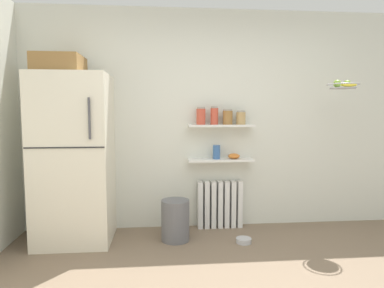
# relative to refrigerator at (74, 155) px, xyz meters

# --- Properties ---
(back_wall) EXTENTS (7.04, 0.10, 2.60)m
(back_wall) POSITION_rel_refrigerator_xyz_m (1.53, 0.40, 0.36)
(back_wall) COLOR silver
(back_wall) RESTS_ON ground_plane
(refrigerator) EXTENTS (0.77, 0.72, 1.98)m
(refrigerator) POSITION_rel_refrigerator_xyz_m (0.00, 0.00, 0.00)
(refrigerator) COLOR silver
(refrigerator) RESTS_ON ground_plane
(radiator) EXTENTS (0.54, 0.12, 0.57)m
(radiator) POSITION_rel_refrigerator_xyz_m (1.63, 0.27, -0.66)
(radiator) COLOR white
(radiator) RESTS_ON ground_plane
(wall_shelf_lower) EXTENTS (0.77, 0.22, 0.02)m
(wall_shelf_lower) POSITION_rel_refrigerator_xyz_m (1.63, 0.24, -0.11)
(wall_shelf_lower) COLOR white
(wall_shelf_upper) EXTENTS (0.77, 0.22, 0.02)m
(wall_shelf_upper) POSITION_rel_refrigerator_xyz_m (1.63, 0.24, 0.30)
(wall_shelf_upper) COLOR white
(storage_jar_0) EXTENTS (0.11, 0.11, 0.20)m
(storage_jar_0) POSITION_rel_refrigerator_xyz_m (1.40, 0.24, 0.41)
(storage_jar_0) COLOR #C64C38
(storage_jar_0) RESTS_ON wall_shelf_upper
(storage_jar_1) EXTENTS (0.09, 0.09, 0.21)m
(storage_jar_1) POSITION_rel_refrigerator_xyz_m (1.55, 0.24, 0.41)
(storage_jar_1) COLOR #C64C38
(storage_jar_1) RESTS_ON wall_shelf_upper
(storage_jar_2) EXTENTS (0.11, 0.11, 0.18)m
(storage_jar_2) POSITION_rel_refrigerator_xyz_m (1.71, 0.24, 0.40)
(storage_jar_2) COLOR olive
(storage_jar_2) RESTS_ON wall_shelf_upper
(storage_jar_3) EXTENTS (0.11, 0.11, 0.16)m
(storage_jar_3) POSITION_rel_refrigerator_xyz_m (1.87, 0.24, 0.39)
(storage_jar_3) COLOR tan
(storage_jar_3) RESTS_ON wall_shelf_upper
(vase) EXTENTS (0.09, 0.09, 0.16)m
(vase) POSITION_rel_refrigerator_xyz_m (1.58, 0.24, -0.01)
(vase) COLOR #38609E
(vase) RESTS_ON wall_shelf_lower
(shelf_bowl) EXTENTS (0.14, 0.14, 0.06)m
(shelf_bowl) POSITION_rel_refrigerator_xyz_m (1.79, 0.24, -0.06)
(shelf_bowl) COLOR orange
(shelf_bowl) RESTS_ON wall_shelf_lower
(trash_bin) EXTENTS (0.31, 0.31, 0.45)m
(trash_bin) POSITION_rel_refrigerator_xyz_m (1.08, -0.10, -0.72)
(trash_bin) COLOR slate
(trash_bin) RESTS_ON ground_plane
(pet_food_bowl) EXTENTS (0.16, 0.16, 0.05)m
(pet_food_bowl) POSITION_rel_refrigerator_xyz_m (1.80, -0.24, -0.91)
(pet_food_bowl) COLOR #B7B7BC
(pet_food_bowl) RESTS_ON ground_plane
(hanging_fruit_basket) EXTENTS (0.34, 0.34, 0.09)m
(hanging_fruit_basket) POSITION_rel_refrigerator_xyz_m (2.88, -0.18, 0.75)
(hanging_fruit_basket) COLOR #B2B2B7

